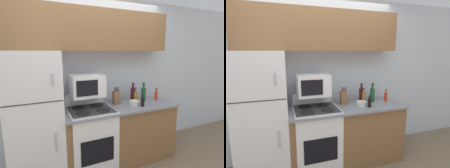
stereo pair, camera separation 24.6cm
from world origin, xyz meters
The scene contains 13 objects.
wall_back centered at (0.00, 0.73, 1.27)m, with size 8.00×0.05×2.55m.
lower_cabinets centered at (0.31, 0.28, 0.45)m, with size 1.72×0.61×0.90m.
refrigerator centered at (-0.86, 0.35, 0.86)m, with size 0.63×0.72×1.72m.
upper_cabinets centered at (0.00, 0.53, 2.01)m, with size 2.34×0.34×0.58m.
stove centered at (-0.16, 0.27, 0.48)m, with size 0.62×0.59×1.09m.
microwave centered at (-0.17, 0.37, 1.24)m, with size 0.45×0.36×0.30m.
knife_block centered at (0.30, 0.39, 1.01)m, with size 0.10×0.09×0.27m.
bowl centered at (0.53, 0.24, 0.94)m, with size 0.16×0.16×0.07m.
bottle_vinegar centered at (0.63, 0.36, 1.00)m, with size 0.06×0.06×0.24m.
bottle_soy_sauce centered at (0.61, 0.14, 0.98)m, with size 0.05×0.05×0.18m.
bottle_wine_red centered at (0.63, 0.45, 1.02)m, with size 0.08×0.08×0.30m.
bottle_wine_green centered at (0.79, 0.39, 1.02)m, with size 0.08×0.08×0.30m.
bottle_hot_sauce centered at (1.02, 0.34, 0.98)m, with size 0.05×0.05×0.20m.
Camera 2 is at (-0.61, -2.04, 1.71)m, focal length 28.00 mm.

